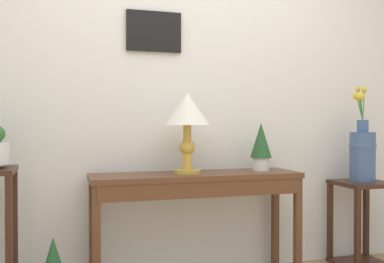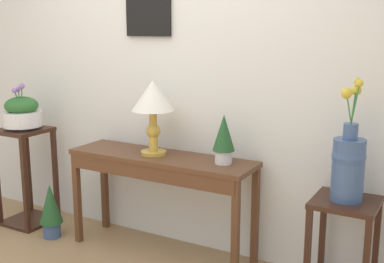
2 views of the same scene
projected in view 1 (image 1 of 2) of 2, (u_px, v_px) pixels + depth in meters
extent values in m
cube|color=silver|center=(180.00, 79.00, 3.20)|extent=(9.00, 0.10, 2.80)
cube|color=black|center=(154.00, 31.00, 3.08)|extent=(0.38, 0.02, 0.28)
cube|color=#C06093|center=(154.00, 31.00, 3.07)|extent=(0.31, 0.01, 0.22)
cube|color=#56331E|center=(196.00, 176.00, 2.95)|extent=(1.40, 0.39, 0.03)
cube|color=#56331E|center=(205.00, 190.00, 2.78)|extent=(1.33, 0.03, 0.10)
cube|color=#56331E|center=(96.00, 246.00, 2.61)|extent=(0.04, 0.04, 0.71)
cube|color=#56331E|center=(298.00, 230.00, 2.99)|extent=(0.04, 0.04, 0.71)
cube|color=#56331E|center=(92.00, 233.00, 2.92)|extent=(0.04, 0.04, 0.71)
cube|color=#56331E|center=(275.00, 220.00, 3.30)|extent=(0.04, 0.04, 0.71)
cylinder|color=gold|center=(187.00, 172.00, 2.93)|extent=(0.18, 0.18, 0.02)
cylinder|color=gold|center=(187.00, 158.00, 2.93)|extent=(0.06, 0.06, 0.15)
sphere|color=gold|center=(187.00, 147.00, 2.93)|extent=(0.10, 0.10, 0.10)
cylinder|color=gold|center=(187.00, 136.00, 2.93)|extent=(0.05, 0.05, 0.15)
cone|color=white|center=(187.00, 109.00, 2.93)|extent=(0.30, 0.30, 0.21)
cylinder|color=silver|center=(261.00, 164.00, 3.11)|extent=(0.11, 0.11, 0.09)
cone|color=#235128|center=(261.00, 140.00, 3.11)|extent=(0.15, 0.15, 0.24)
cube|color=#381E14|center=(9.00, 246.00, 2.39)|extent=(0.04, 0.03, 0.76)
cube|color=#381E14|center=(15.00, 232.00, 2.71)|extent=(0.04, 0.04, 0.76)
cube|color=#381E14|center=(362.00, 183.00, 3.32)|extent=(0.38, 0.38, 0.03)
cube|color=#381E14|center=(358.00, 231.00, 3.12)|extent=(0.04, 0.04, 0.58)
cube|color=#381E14|center=(330.00, 221.00, 3.44)|extent=(0.04, 0.04, 0.58)
cube|color=#381E14|center=(366.00, 218.00, 3.53)|extent=(0.04, 0.04, 0.58)
cylinder|color=#3D5684|center=(362.00, 157.00, 3.32)|extent=(0.19, 0.19, 0.37)
sphere|color=#3D5684|center=(363.00, 146.00, 3.32)|extent=(0.20, 0.20, 0.20)
cylinder|color=#3D5684|center=(363.00, 126.00, 3.32)|extent=(0.08, 0.08, 0.09)
cylinder|color=#387A38|center=(360.00, 104.00, 3.35)|extent=(0.01, 0.07, 0.24)
sphere|color=gold|center=(358.00, 89.00, 3.38)|extent=(0.04, 0.04, 0.04)
cylinder|color=#387A38|center=(360.00, 108.00, 3.35)|extent=(0.01, 0.08, 0.19)
sphere|color=gold|center=(357.00, 96.00, 3.38)|extent=(0.06, 0.06, 0.06)
cylinder|color=#387A38|center=(364.00, 105.00, 3.33)|extent=(0.04, 0.03, 0.23)
sphere|color=gold|center=(364.00, 89.00, 3.34)|extent=(0.04, 0.04, 0.04)
cylinder|color=#387A38|center=(362.00, 108.00, 3.30)|extent=(0.04, 0.03, 0.17)
sphere|color=gold|center=(361.00, 97.00, 3.29)|extent=(0.06, 0.06, 0.06)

